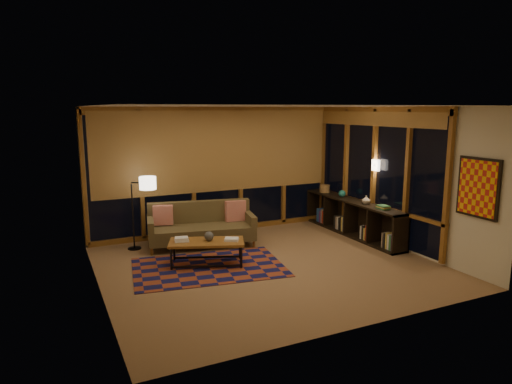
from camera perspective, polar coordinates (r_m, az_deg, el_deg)
name	(u,v)px	position (r m, az deg, el deg)	size (l,w,h in m)	color
floor	(268,265)	(7.95, 1.52, -9.17)	(5.50, 5.00, 0.01)	#A3754D
ceiling	(269,106)	(7.49, 1.62, 10.69)	(5.50, 5.00, 0.01)	silver
walls	(268,188)	(7.60, 1.57, 0.46)	(5.51, 5.01, 2.70)	beige
window_wall_back	(217,171)	(9.81, -4.85, 2.68)	(5.30, 0.16, 2.60)	brown
window_wall_right	(373,174)	(9.57, 14.39, 2.19)	(0.16, 3.70, 2.60)	brown
wall_art	(478,188)	(7.87, 25.99, 0.48)	(0.06, 0.74, 0.94)	red
wall_sconce	(376,165)	(9.39, 14.75, 3.26)	(0.12, 0.18, 0.22)	white
sofa	(201,226)	(8.96, -6.83, -4.19)	(2.03, 0.82, 0.83)	brown
pillow_left	(163,216)	(9.02, -11.54, -2.98)	(0.38, 0.13, 0.38)	red
pillow_right	(235,211)	(9.22, -2.60, -2.39)	(0.41, 0.14, 0.41)	red
area_rug	(209,267)	(7.89, -5.93, -9.32)	(2.50, 1.67, 0.01)	brown
coffee_table	(207,253)	(7.97, -6.17, -7.57)	(1.27, 0.58, 0.42)	brown
book_stack_a	(181,239)	(7.94, -9.30, -5.82)	(0.26, 0.21, 0.08)	white
book_stack_b	(231,239)	(7.90, -3.12, -5.88)	(0.25, 0.20, 0.05)	white
ceramic_pot	(209,236)	(7.91, -5.90, -5.48)	(0.16, 0.16, 0.16)	black
floor_lamp	(133,213)	(8.98, -15.15, -2.52)	(0.47, 0.31, 1.42)	black
bookshelf	(351,217)	(9.94, 11.83, -3.11)	(0.40, 3.02, 0.75)	black
basket	(325,189)	(10.63, 8.58, 0.42)	(0.23, 0.23, 0.17)	#A28147
teal_bowl	(342,194)	(10.12, 10.71, -0.20)	(0.15, 0.15, 0.15)	#1B6B63
vase	(366,200)	(9.48, 13.61, -0.95)	(0.17, 0.17, 0.17)	tan
shelf_book_stack	(383,207)	(9.11, 15.61, -1.82)	(0.19, 0.27, 0.08)	white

